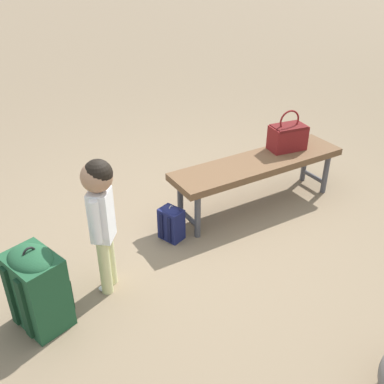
{
  "coord_description": "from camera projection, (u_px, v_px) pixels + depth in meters",
  "views": [
    {
      "loc": [
        2.09,
        2.15,
        2.13
      ],
      "look_at": [
        0.13,
        0.02,
        0.45
      ],
      "focal_mm": 41.65,
      "sensor_mm": 36.0,
      "label": 1
    }
  ],
  "objects": [
    {
      "name": "ground_plane",
      "position": [
        202.0,
        233.0,
        3.66
      ],
      "size": [
        40.0,
        40.0,
        0.0
      ],
      "primitive_type": "plane",
      "color": "#7F6B51",
      "rests_on": "ground"
    },
    {
      "name": "park_bench",
      "position": [
        258.0,
        166.0,
        3.84
      ],
      "size": [
        1.65,
        0.72,
        0.45
      ],
      "color": "brown",
      "rests_on": "ground"
    },
    {
      "name": "handbag",
      "position": [
        288.0,
        136.0,
        3.95
      ],
      "size": [
        0.36,
        0.28,
        0.37
      ],
      "color": "maroon",
      "rests_on": "park_bench"
    },
    {
      "name": "child_standing",
      "position": [
        101.0,
        207.0,
        2.78
      ],
      "size": [
        0.22,
        0.2,
        0.98
      ],
      "color": "#CCCC8C",
      "rests_on": "ground"
    },
    {
      "name": "backpack_large",
      "position": [
        37.0,
        286.0,
        2.69
      ],
      "size": [
        0.33,
        0.37,
        0.58
      ],
      "color": "#1E4C2D",
      "rests_on": "ground"
    },
    {
      "name": "backpack_small",
      "position": [
        171.0,
        222.0,
        3.53
      ],
      "size": [
        0.18,
        0.2,
        0.31
      ],
      "color": "#191E4C",
      "rests_on": "ground"
    }
  ]
}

